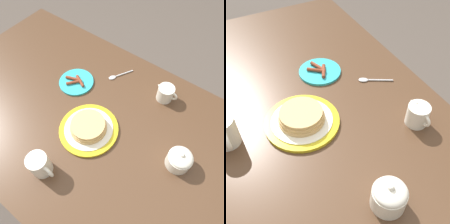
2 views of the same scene
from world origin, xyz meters
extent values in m
plane|color=#51473F|center=(0.00, 0.00, 0.00)|extent=(8.00, 8.00, 0.00)
cube|color=#4C3321|center=(0.00, 0.00, 0.76)|extent=(1.59, 0.91, 0.03)
cube|color=#4C3321|center=(-0.73, 0.40, 0.37)|extent=(0.07, 0.07, 0.74)
cylinder|color=gold|center=(0.03, -0.04, 0.78)|extent=(0.25, 0.25, 0.01)
cylinder|color=white|center=(0.03, -0.04, 0.79)|extent=(0.21, 0.21, 0.00)
cylinder|color=tan|center=(0.03, -0.04, 0.80)|extent=(0.15, 0.15, 0.01)
cylinder|color=tan|center=(0.03, -0.04, 0.81)|extent=(0.15, 0.15, 0.01)
cylinder|color=tan|center=(0.03, -0.04, 0.82)|extent=(0.14, 0.14, 0.01)
cylinder|color=#2DADBC|center=(-0.19, 0.12, 0.78)|extent=(0.17, 0.17, 0.01)
cylinder|color=brown|center=(-0.21, 0.12, 0.79)|extent=(0.08, 0.04, 0.01)
cylinder|color=brown|center=(-0.17, 0.13, 0.79)|extent=(0.07, 0.05, 0.01)
cylinder|color=brown|center=(-0.19, 0.11, 0.79)|extent=(0.06, 0.07, 0.01)
torus|color=silver|center=(0.03, -0.28, 0.83)|extent=(0.07, 0.01, 0.07)
cylinder|color=silver|center=(0.20, 0.29, 0.81)|extent=(0.07, 0.07, 0.07)
cone|color=silver|center=(0.17, 0.29, 0.84)|extent=(0.03, 0.03, 0.04)
torus|color=silver|center=(0.24, 0.29, 0.82)|extent=(0.04, 0.01, 0.04)
cylinder|color=silver|center=(0.40, 0.05, 0.81)|extent=(0.09, 0.09, 0.06)
ellipsoid|color=silver|center=(0.40, 0.05, 0.84)|extent=(0.09, 0.09, 0.03)
sphere|color=silver|center=(0.40, 0.05, 0.86)|extent=(0.02, 0.02, 0.02)
cylinder|color=silver|center=(-0.03, 0.31, 0.78)|extent=(0.05, 0.09, 0.01)
ellipsoid|color=silver|center=(-0.06, 0.25, 0.78)|extent=(0.04, 0.04, 0.01)
camera|label=1|loc=(0.37, -0.34, 1.60)|focal=35.00mm
camera|label=2|loc=(0.64, -0.23, 1.48)|focal=45.00mm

